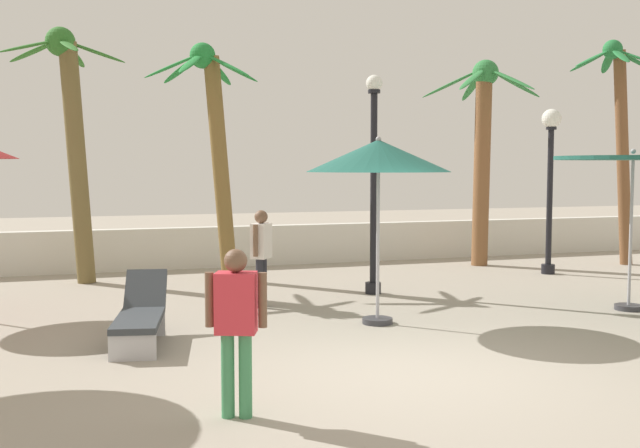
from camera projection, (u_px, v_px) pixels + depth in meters
ground_plane at (412, 370)px, 8.42m from camera, size 56.00×56.00×0.00m
boundary_wall at (236, 246)px, 17.13m from camera, size 25.20×0.30×0.91m
patio_umbrella_2 at (633, 165)px, 11.78m from camera, size 2.38×2.38×2.54m
patio_umbrella_4 at (378, 157)px, 10.73m from camera, size 2.07×2.07×2.69m
palm_tree_0 at (72, 128)px, 14.43m from camera, size 2.34×2.37×4.90m
palm_tree_1 at (215, 134)px, 14.74m from camera, size 2.24×1.98×4.65m
palm_tree_2 at (620, 128)px, 17.13m from camera, size 1.97×1.88×5.10m
palm_tree_3 at (483, 139)px, 17.12m from camera, size 2.70×2.94×4.66m
lamp_post_0 at (374, 178)px, 13.32m from camera, size 0.29×0.29×3.86m
lamp_post_1 at (550, 166)px, 15.78m from camera, size 0.40×0.40×3.46m
lounge_chair_0 at (141, 313)px, 9.68m from camera, size 0.91×1.96×0.84m
guest_0 at (236, 317)px, 6.77m from camera, size 0.53×0.36×1.53m
guest_1 at (261, 249)px, 12.14m from camera, size 0.41×0.47×1.57m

